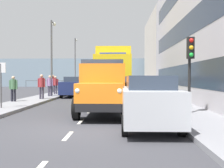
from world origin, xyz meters
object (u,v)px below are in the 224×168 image
car_white_kerbside_1 (136,91)px  pedestrian_with_bag (50,84)px  car_teal_kerbside_2 (132,87)px  car_grey_kerbside_3 (129,85)px  street_sign (1,77)px  lorry_cargo_yellow (114,72)px  pedestrian_strolling (42,84)px  lamp_post_far (75,59)px  truck_vintage_orange (103,88)px  car_silver_kerbside_near (148,100)px  pedestrian_near_railing (53,82)px  car_navy_oppositeside_0 (75,86)px  pedestrian_in_dark_coat (55,84)px  lamp_post_promenade (52,51)px  traffic_light_near (190,58)px  pedestrian_couple_b (13,87)px

car_white_kerbside_1 → pedestrian_with_bag: size_ratio=2.30×
car_teal_kerbside_2 → pedestrian_with_bag: (6.61, -0.29, 0.24)m
car_grey_kerbside_3 → street_sign: bearing=61.6°
lorry_cargo_yellow → pedestrian_strolling: lorry_cargo_yellow is taller
lamp_post_far → car_grey_kerbside_3: bearing=129.2°
car_teal_kerbside_2 → lorry_cargo_yellow: bearing=14.9°
lorry_cargo_yellow → pedestrian_strolling: bearing=22.1°
lorry_cargo_yellow → pedestrian_with_bag: lorry_cargo_yellow is taller
truck_vintage_orange → pedestrian_strolling: bearing=-53.1°
car_silver_kerbside_near → pedestrian_near_railing: (7.59, -16.28, 0.30)m
car_white_kerbside_1 → street_sign: (6.85, 2.07, 0.79)m
car_navy_oppositeside_0 → lamp_post_far: lamp_post_far is taller
pedestrian_in_dark_coat → pedestrian_with_bag: bearing=93.5°
lamp_post_promenade → car_navy_oppositeside_0: bearing=-173.6°
truck_vintage_orange → car_white_kerbside_1: size_ratio=1.46×
traffic_light_near → car_teal_kerbside_2: bearing=-77.6°
car_white_kerbside_1 → car_grey_kerbside_3: size_ratio=0.95×
pedestrian_near_railing → lamp_post_far: 9.19m
truck_vintage_orange → pedestrian_couple_b: truck_vintage_orange is taller
lamp_post_promenade → traffic_light_near: bearing=129.5°
lorry_cargo_yellow → car_silver_kerbside_near: lorry_cargo_yellow is taller
car_navy_oppositeside_0 → street_sign: 9.47m
car_silver_kerbside_near → pedestrian_near_railing: bearing=-65.0°
car_white_kerbside_1 → pedestrian_with_bag: pedestrian_with_bag is taller
lamp_post_far → car_navy_oppositeside_0: bearing=99.8°
car_navy_oppositeside_0 → car_grey_kerbside_3: bearing=-144.4°
car_navy_oppositeside_0 → car_silver_kerbside_near: bearing=110.3°
lorry_cargo_yellow → car_grey_kerbside_3: (-1.40, -5.48, -1.18)m
car_navy_oppositeside_0 → pedestrian_with_bag: (1.77, 1.36, 0.24)m
truck_vintage_orange → lamp_post_promenade: 11.69m
car_silver_kerbside_near → car_navy_oppositeside_0: bearing=-69.7°
lorry_cargo_yellow → pedestrian_near_railing: (6.18, -5.25, -0.88)m
car_silver_kerbside_near → lamp_post_promenade: (6.73, -12.84, 3.05)m
lorry_cargo_yellow → pedestrian_with_bag: size_ratio=4.88×
lamp_post_far → street_sign: 21.28m
car_teal_kerbside_2 → lamp_post_promenade: 7.53m
lorry_cargo_yellow → lamp_post_far: 15.12m
lamp_post_promenade → truck_vintage_orange: bearing=116.4°
traffic_light_near → pedestrian_strolling: bearing=-38.7°
lorry_cargo_yellow → car_white_kerbside_1: 5.45m
pedestrian_in_dark_coat → pedestrian_near_railing: (0.83, -2.24, 0.09)m
truck_vintage_orange → car_teal_kerbside_2: bearing=-100.9°
pedestrian_in_dark_coat → lamp_post_promenade: size_ratio=0.26×
pedestrian_couple_b → pedestrian_in_dark_coat: pedestrian_in_dark_coat is taller
pedestrian_strolling → pedestrian_near_railing: size_ratio=0.97×
car_navy_oppositeside_0 → lamp_post_far: bearing=-80.2°
traffic_light_near → lamp_post_promenade: bearing=-50.5°
lorry_cargo_yellow → lamp_post_promenade: 5.93m
lorry_cargo_yellow → car_teal_kerbside_2: 1.87m
car_navy_oppositeside_0 → traffic_light_near: traffic_light_near is taller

